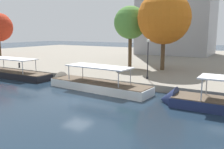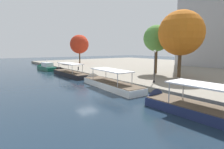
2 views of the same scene
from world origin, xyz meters
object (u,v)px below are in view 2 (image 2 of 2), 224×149
Objects in this scene: motor_yacht_0 at (46,68)px; tour_boat_3 at (197,111)px; mooring_bollard_0 at (78,68)px; tour_boat_2 at (107,85)px; tree_1 at (181,33)px; tree_0 at (157,38)px; lamp_post at (155,63)px; tree_3 at (80,44)px; tour_boat_1 at (68,74)px.

motor_yacht_0 is 42.81m from tour_boat_3.
tour_boat_3 is 31.18m from mooring_bollard_0.
motor_yacht_0 is at bearing 4.82° from tour_boat_2.
tree_1 is (3.71, 13.17, 8.09)m from tour_boat_2.
tour_boat_3 is 14.91× the size of mooring_bollard_0.
tour_boat_2 is at bearing -81.11° from tree_0.
lamp_post reaches higher than motor_yacht_0.
tour_boat_2 is 14.35m from tour_boat_3.
motor_yacht_0 reaches higher than tour_boat_2.
mooring_bollard_0 is 0.18× the size of lamp_post.
motor_yacht_0 reaches higher than mooring_bollard_0.
lamp_post is (-9.76, 5.96, 3.25)m from tour_boat_3.
tour_boat_2 is 1.37× the size of tree_3.
tree_3 reaches higher than lamp_post.
tour_boat_2 is 7.74m from lamp_post.
tour_boat_1 is 29.33m from tour_boat_3.
lamp_post is 0.42× the size of tree_1.
mooring_bollard_0 is (-1.59, 3.21, 0.91)m from tour_boat_1.
tree_1 reaches higher than lamp_post.
tour_boat_1 is at bearing -179.42° from motor_yacht_0.
tree_0 is (14.41, 10.39, 6.68)m from mooring_bollard_0.
lamp_post is at bearing -83.69° from tree_1.
tour_boat_2 reaches higher than tour_boat_1.
lamp_post is (33.05, 5.91, 3.05)m from motor_yacht_0.
motor_yacht_0 is 0.95× the size of tree_3.
tree_1 is at bearing -145.07° from tour_boat_1.
mooring_bollard_0 is 23.64m from tree_1.
tree_1 is (32.18, 13.78, 7.85)m from motor_yacht_0.
lamp_post is 0.50× the size of tree_0.
tour_boat_1 is 14.98m from tour_boat_2.
motor_yacht_0 is 0.74× the size of tour_boat_3.
lamp_post reaches higher than tour_boat_2.
tour_boat_1 is at bearing -133.31° from tree_0.
tree_0 reaches higher than tour_boat_3.
tree_0 is at bearing 128.47° from lamp_post.
tour_boat_3 reaches higher than mooring_bollard_0.
tour_boat_1 is 2.93× the size of lamp_post.
tour_boat_3 is (29.32, -0.84, 0.07)m from tour_boat_1.
tour_boat_2 is (14.98, -0.18, 0.04)m from tour_boat_1.
motor_yacht_0 reaches higher than tour_boat_1.
tree_0 reaches higher than motor_yacht_0.
mooring_bollard_0 is 0.09× the size of tree_3.
tree_1 reaches higher than tour_boat_3.
tree_3 is (-40.55, 8.48, 3.89)m from lamp_post.
tree_0 is 0.84× the size of tree_1.
tour_boat_1 is at bearing -2.47° from tour_boat_3.
tour_boat_3 is at bearing 177.18° from motor_yacht_0.
motor_yacht_0 is 1.95× the size of lamp_post.
tour_boat_1 is at bearing -63.68° from mooring_bollard_0.
tree_3 reaches higher than tour_boat_2.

